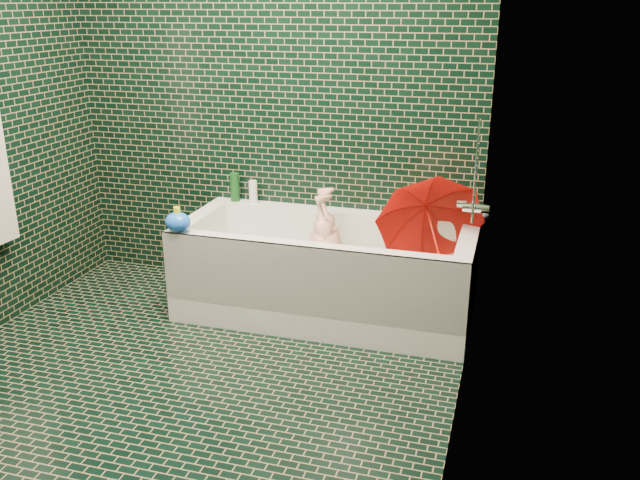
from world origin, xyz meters
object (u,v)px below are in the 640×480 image
(umbrella, at_px, (433,232))
(rubber_duck, at_px, (433,210))
(child, at_px, (333,262))
(bath_toy, at_px, (178,222))
(bathtub, at_px, (325,281))

(umbrella, height_order, rubber_duck, umbrella)
(child, relative_size, rubber_duck, 6.96)
(child, height_order, bath_toy, bath_toy)
(child, xyz_separation_m, rubber_duck, (0.54, 0.28, 0.28))
(bath_toy, bearing_deg, child, 28.05)
(rubber_duck, bearing_deg, child, -140.92)
(umbrella, distance_m, bath_toy, 1.42)
(bathtub, distance_m, rubber_duck, 0.77)
(bathtub, distance_m, umbrella, 0.70)
(child, distance_m, rubber_duck, 0.67)
(rubber_duck, bearing_deg, umbrella, -71.15)
(bathtub, relative_size, rubber_duck, 13.77)
(child, xyz_separation_m, umbrella, (0.58, -0.02, 0.25))
(umbrella, bearing_deg, bathtub, 173.04)
(umbrella, relative_size, bath_toy, 3.93)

